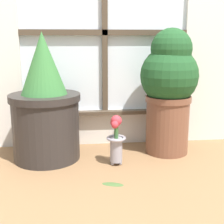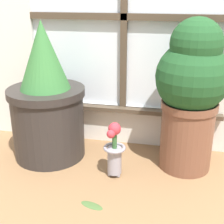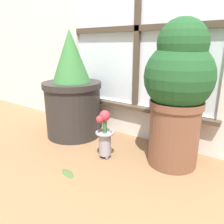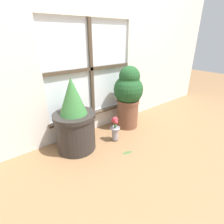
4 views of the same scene
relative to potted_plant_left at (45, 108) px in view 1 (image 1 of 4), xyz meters
The scene contains 5 objects.
ground_plane 0.63m from the potted_plant_left, 46.41° to the right, with size 10.00×10.00×0.00m, color olive.
potted_plant_left is the anchor object (origin of this frame).
potted_plant_right 0.76m from the potted_plant_left, ahead, with size 0.35×0.35×0.77m.
flower_vase 0.46m from the potted_plant_left, 19.49° to the right, with size 0.11×0.11×0.29m.
fallen_leaf 0.62m from the potted_plant_left, 48.27° to the right, with size 0.12×0.08×0.01m.
Camera 1 is at (-0.18, -1.42, 0.70)m, focal length 50.00 mm.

